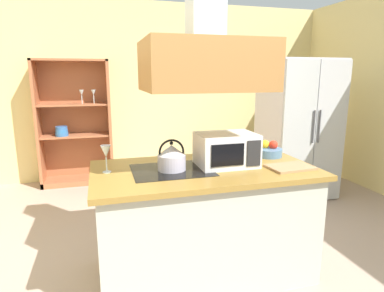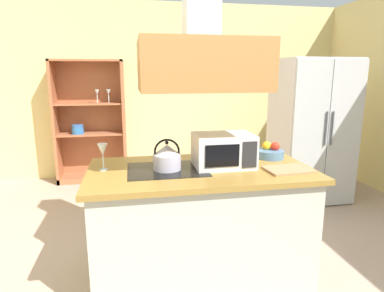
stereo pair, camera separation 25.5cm
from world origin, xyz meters
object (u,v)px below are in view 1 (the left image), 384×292
cutting_board (290,167)px  microwave (226,150)px  dish_cabinet (75,130)px  refrigerator (298,129)px  fruit_bowl (269,151)px  kettle (172,157)px  wine_glass_on_counter (106,153)px

cutting_board → microwave: size_ratio=0.74×
dish_cabinet → microwave: size_ratio=3.96×
refrigerator → dish_cabinet: (-2.89, 1.33, -0.10)m
fruit_bowl → kettle: bearing=-167.9°
microwave → dish_cabinet: bearing=115.7°
refrigerator → kettle: refrigerator is taller
dish_cabinet → cutting_board: size_ratio=5.36×
dish_cabinet → refrigerator: bearing=-24.7°
microwave → fruit_bowl: size_ratio=1.95×
microwave → fruit_bowl: bearing=21.1°
kettle → wine_glass_on_counter: (-0.48, 0.08, 0.05)m
wine_glass_on_counter → fruit_bowl: bearing=5.0°
refrigerator → dish_cabinet: size_ratio=0.99×
wine_glass_on_counter → fruit_bowl: (1.40, 0.12, -0.10)m
microwave → wine_glass_on_counter: 0.93m
dish_cabinet → wine_glass_on_counter: dish_cabinet is taller
microwave → wine_glass_on_counter: microwave is taller
refrigerator → fruit_bowl: 1.64m
refrigerator → cutting_board: refrigerator is taller
dish_cabinet → fruit_bowl: dish_cabinet is taller
kettle → fruit_bowl: 0.95m
wine_glass_on_counter → dish_cabinet: bearing=98.3°
dish_cabinet → cutting_board: 3.43m
wine_glass_on_counter → fruit_bowl: wine_glass_on_counter is taller
dish_cabinet → wine_glass_on_counter: bearing=-81.7°
cutting_board → dish_cabinet: bearing=121.0°
dish_cabinet → kettle: (0.87, -2.74, 0.19)m
refrigerator → wine_glass_on_counter: (-2.50, -1.34, 0.15)m
cutting_board → wine_glass_on_counter: wine_glass_on_counter is taller
fruit_bowl → refrigerator: bearing=48.1°
microwave → wine_glass_on_counter: (-0.93, 0.06, 0.02)m
refrigerator → cutting_board: bearing=-124.8°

